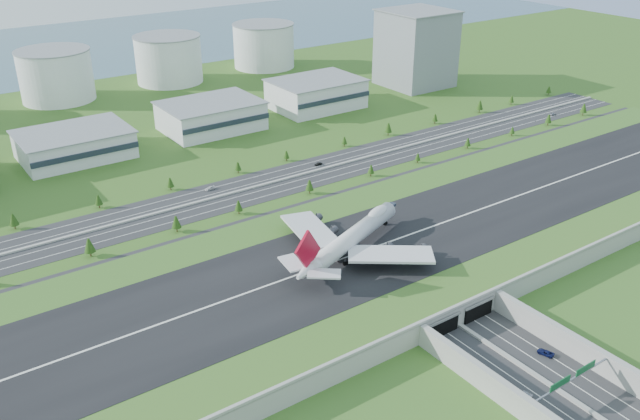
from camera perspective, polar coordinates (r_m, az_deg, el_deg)
ground at (r=275.27m, az=4.24°, el=-4.76°), size 1200.00×1200.00×0.00m
airfield_deck at (r=273.15m, az=4.28°, el=-4.02°), size 520.00×100.00×9.20m
underpass_road at (r=220.29m, az=21.25°, el=-14.51°), size 38.80×120.40×8.00m
sign_gantry_near at (r=219.82m, az=20.46°, el=-13.27°), size 38.70×0.70×9.80m
north_expressway at (r=345.48m, az=-5.69°, el=1.84°), size 560.00×36.00×0.12m
tree_row at (r=343.77m, az=-5.39°, el=2.55°), size 502.30×48.61×8.24m
hangar_mid_a at (r=405.38m, az=-19.97°, el=5.19°), size 58.00×42.00×15.00m
hangar_mid_b at (r=432.39m, az=-9.16°, el=7.82°), size 58.00×42.00×17.00m
hangar_mid_c at (r=470.58m, az=-0.33°, el=9.75°), size 58.00×42.00×19.00m
office_tower at (r=527.94m, az=8.09°, el=13.29°), size 46.00×46.00×55.00m
fuel_tank_b at (r=520.29m, az=-21.34°, el=10.49°), size 50.00×50.00×35.00m
fuel_tank_c at (r=545.75m, az=-12.63°, el=12.27°), size 50.00×50.00×35.00m
fuel_tank_d at (r=582.61m, az=-4.76°, el=13.62°), size 50.00×50.00×35.00m
bay_water at (r=693.45m, az=-22.12°, el=12.35°), size 1200.00×260.00×0.06m
boeing_747 at (r=265.42m, az=2.67°, el=-2.34°), size 71.09×65.89×23.19m
car_0 at (r=220.51m, az=16.96°, el=-14.58°), size 3.01×4.33×1.37m
car_2 at (r=238.56m, az=18.47°, el=-11.32°), size 4.04×6.04×1.54m
car_5 at (r=371.90m, az=-0.14°, el=3.89°), size 4.51×1.69×1.47m
car_6 at (r=481.85m, az=19.00°, el=7.65°), size 5.39×2.59×1.48m
car_7 at (r=346.09m, az=-9.26°, el=1.82°), size 5.52×2.66×1.55m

